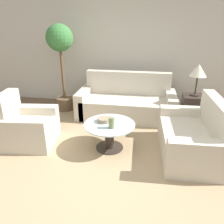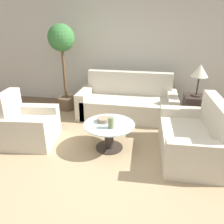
# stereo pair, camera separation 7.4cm
# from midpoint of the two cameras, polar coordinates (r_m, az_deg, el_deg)

# --- Properties ---
(ground_plane) EXTENTS (14.00, 14.00, 0.00)m
(ground_plane) POSITION_cam_midpoint_polar(r_m,az_deg,el_deg) (3.13, -2.45, -16.32)
(ground_plane) COLOR brown
(wall_back) EXTENTS (10.00, 0.06, 2.60)m
(wall_back) POSITION_cam_midpoint_polar(r_m,az_deg,el_deg) (5.40, 4.70, 15.53)
(wall_back) COLOR beige
(wall_back) RESTS_ON ground_plane
(rug) EXTENTS (3.76, 3.66, 0.01)m
(rug) POSITION_cam_midpoint_polar(r_m,az_deg,el_deg) (3.72, -0.15, -9.27)
(rug) COLOR tan
(rug) RESTS_ON ground_plane
(sofa_main) EXTENTS (2.08, 0.90, 0.93)m
(sofa_main) POSITION_cam_midpoint_polar(r_m,az_deg,el_deg) (4.84, 4.53, 2.34)
(sofa_main) COLOR beige
(sofa_main) RESTS_ON ground_plane
(armchair) EXTENTS (0.91, 0.90, 0.90)m
(armchair) POSITION_cam_midpoint_polar(r_m,az_deg,el_deg) (4.03, -20.93, -3.61)
(armchair) COLOR beige
(armchair) RESTS_ON ground_plane
(loveseat) EXTENTS (0.91, 1.41, 0.92)m
(loveseat) POSITION_cam_midpoint_polar(r_m,az_deg,el_deg) (3.63, 21.42, -6.64)
(loveseat) COLOR beige
(loveseat) RESTS_ON ground_plane
(coffee_table) EXTENTS (0.83, 0.83, 0.45)m
(coffee_table) POSITION_cam_midpoint_polar(r_m,az_deg,el_deg) (3.57, -0.16, -5.40)
(coffee_table) COLOR #332823
(coffee_table) RESTS_ON ground_plane
(side_table) EXTENTS (0.43, 0.43, 0.60)m
(side_table) POSITION_cam_midpoint_polar(r_m,az_deg,el_deg) (4.76, 21.02, 0.53)
(side_table) COLOR #332823
(side_table) RESTS_ON ground_plane
(table_lamp) EXTENTS (0.32, 0.32, 0.62)m
(table_lamp) POSITION_cam_midpoint_polar(r_m,az_deg,el_deg) (4.54, 22.42, 9.74)
(table_lamp) COLOR #332823
(table_lamp) RESTS_ON side_table
(potted_plant) EXTENTS (0.58, 0.58, 1.93)m
(potted_plant) POSITION_cam_midpoint_polar(r_m,az_deg,el_deg) (5.07, -12.39, 14.93)
(potted_plant) COLOR brown
(potted_plant) RESTS_ON ground_plane
(vase) EXTENTS (0.09, 0.09, 0.17)m
(vase) POSITION_cam_midpoint_polar(r_m,az_deg,el_deg) (3.33, 0.37, -2.83)
(vase) COLOR #6B7A4C
(vase) RESTS_ON coffee_table
(bowl) EXTENTS (0.21, 0.21, 0.07)m
(bowl) POSITION_cam_midpoint_polar(r_m,az_deg,el_deg) (3.56, -1.53, -2.03)
(bowl) COLOR gray
(bowl) RESTS_ON coffee_table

